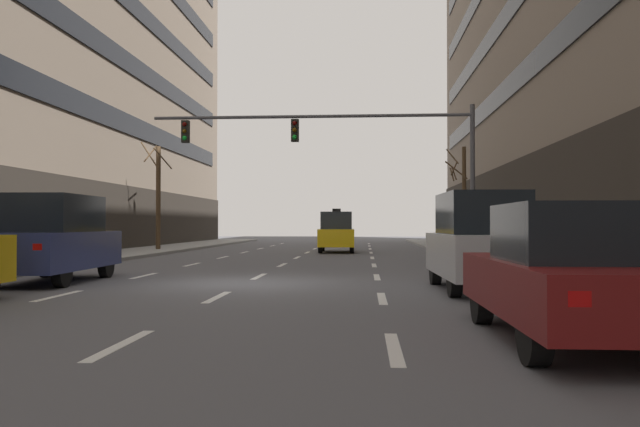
{
  "coord_description": "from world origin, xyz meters",
  "views": [
    {
      "loc": [
        2.89,
        -15.46,
        1.44
      ],
      "look_at": [
        0.41,
        20.46,
        2.04
      ],
      "focal_mm": 35.96,
      "sensor_mm": 36.0,
      "label": 1
    }
  ],
  "objects_px": {
    "taxi_driving_1": "(337,232)",
    "traffic_signal_0": "(349,145)",
    "street_tree_0": "(158,195)",
    "car_parked_1": "(481,242)",
    "pedestrian_1": "(496,234)",
    "street_tree_2": "(463,194)",
    "car_parked_0": "(572,274)",
    "car_driving_0": "(54,239)",
    "pedestrian_0": "(540,241)"
  },
  "relations": [
    {
      "from": "car_parked_0",
      "to": "traffic_signal_0",
      "type": "xyz_separation_m",
      "value": [
        -3.07,
        15.8,
        3.57
      ]
    },
    {
      "from": "car_parked_1",
      "to": "street_tree_2",
      "type": "distance_m",
      "value": 18.57
    },
    {
      "from": "car_driving_0",
      "to": "street_tree_2",
      "type": "bearing_deg",
      "value": 53.41
    },
    {
      "from": "car_parked_0",
      "to": "car_parked_1",
      "type": "xyz_separation_m",
      "value": [
        -0.0,
        6.11,
        0.23
      ]
    },
    {
      "from": "street_tree_0",
      "to": "street_tree_2",
      "type": "distance_m",
      "value": 15.72
    },
    {
      "from": "street_tree_0",
      "to": "pedestrian_1",
      "type": "bearing_deg",
      "value": -12.44
    },
    {
      "from": "car_parked_0",
      "to": "car_parked_1",
      "type": "relative_size",
      "value": 1.02
    },
    {
      "from": "traffic_signal_0",
      "to": "pedestrian_1",
      "type": "relative_size",
      "value": 7.93
    },
    {
      "from": "traffic_signal_0",
      "to": "car_parked_0",
      "type": "bearing_deg",
      "value": -79.01
    },
    {
      "from": "taxi_driving_1",
      "to": "pedestrian_1",
      "type": "relative_size",
      "value": 2.85
    },
    {
      "from": "car_driving_0",
      "to": "pedestrian_0",
      "type": "xyz_separation_m",
      "value": [
        11.99,
        0.61,
        -0.04
      ]
    },
    {
      "from": "taxi_driving_1",
      "to": "street_tree_2",
      "type": "distance_m",
      "value": 6.65
    },
    {
      "from": "pedestrian_0",
      "to": "pedestrian_1",
      "type": "xyz_separation_m",
      "value": [
        1.62,
        13.15,
        -0.03
      ]
    },
    {
      "from": "car_driving_0",
      "to": "street_tree_2",
      "type": "relative_size",
      "value": 0.88
    },
    {
      "from": "street_tree_0",
      "to": "street_tree_2",
      "type": "xyz_separation_m",
      "value": [
        15.71,
        -0.44,
        -0.03
      ]
    },
    {
      "from": "pedestrian_0",
      "to": "traffic_signal_0",
      "type": "bearing_deg",
      "value": 121.92
    },
    {
      "from": "car_parked_1",
      "to": "traffic_signal_0",
      "type": "distance_m",
      "value": 10.7
    },
    {
      "from": "car_parked_1",
      "to": "traffic_signal_0",
      "type": "height_order",
      "value": "traffic_signal_0"
    },
    {
      "from": "car_parked_0",
      "to": "traffic_signal_0",
      "type": "distance_m",
      "value": 16.49
    },
    {
      "from": "taxi_driving_1",
      "to": "traffic_signal_0",
      "type": "height_order",
      "value": "traffic_signal_0"
    },
    {
      "from": "car_driving_0",
      "to": "taxi_driving_1",
      "type": "distance_m",
      "value": 18.64
    },
    {
      "from": "car_parked_0",
      "to": "pedestrian_0",
      "type": "distance_m",
      "value": 8.23
    },
    {
      "from": "car_driving_0",
      "to": "pedestrian_0",
      "type": "bearing_deg",
      "value": 2.89
    },
    {
      "from": "taxi_driving_1",
      "to": "street_tree_0",
      "type": "relative_size",
      "value": 0.77
    },
    {
      "from": "street_tree_2",
      "to": "car_parked_0",
      "type": "bearing_deg",
      "value": -95.61
    },
    {
      "from": "traffic_signal_0",
      "to": "pedestrian_0",
      "type": "height_order",
      "value": "traffic_signal_0"
    },
    {
      "from": "car_driving_0",
      "to": "pedestrian_0",
      "type": "height_order",
      "value": "car_driving_0"
    },
    {
      "from": "car_driving_0",
      "to": "car_parked_0",
      "type": "relative_size",
      "value": 1.01
    },
    {
      "from": "car_parked_1",
      "to": "pedestrian_1",
      "type": "height_order",
      "value": "car_parked_1"
    },
    {
      "from": "car_parked_0",
      "to": "street_tree_2",
      "type": "relative_size",
      "value": 0.87
    },
    {
      "from": "car_driving_0",
      "to": "traffic_signal_0",
      "type": "distance_m",
      "value": 11.5
    },
    {
      "from": "car_driving_0",
      "to": "street_tree_2",
      "type": "xyz_separation_m",
      "value": [
        12.62,
        17.0,
        1.87
      ]
    },
    {
      "from": "car_driving_0",
      "to": "street_tree_0",
      "type": "distance_m",
      "value": 17.81
    },
    {
      "from": "street_tree_0",
      "to": "taxi_driving_1",
      "type": "bearing_deg",
      "value": 0.74
    },
    {
      "from": "car_parked_1",
      "to": "traffic_signal_0",
      "type": "relative_size",
      "value": 0.37
    },
    {
      "from": "traffic_signal_0",
      "to": "street_tree_0",
      "type": "xyz_separation_m",
      "value": [
        -10.24,
        9.07,
        -1.42
      ]
    },
    {
      "from": "car_parked_0",
      "to": "car_parked_1",
      "type": "height_order",
      "value": "car_parked_1"
    },
    {
      "from": "taxi_driving_1",
      "to": "pedestrian_0",
      "type": "bearing_deg",
      "value": -71.38
    },
    {
      "from": "car_parked_1",
      "to": "pedestrian_0",
      "type": "height_order",
      "value": "car_parked_1"
    },
    {
      "from": "car_driving_0",
      "to": "pedestrian_1",
      "type": "bearing_deg",
      "value": 45.32
    },
    {
      "from": "traffic_signal_0",
      "to": "pedestrian_0",
      "type": "xyz_separation_m",
      "value": [
        4.83,
        -7.76,
        -3.37
      ]
    },
    {
      "from": "traffic_signal_0",
      "to": "street_tree_0",
      "type": "distance_m",
      "value": 13.75
    },
    {
      "from": "taxi_driving_1",
      "to": "car_parked_0",
      "type": "bearing_deg",
      "value": -81.03
    },
    {
      "from": "car_parked_1",
      "to": "car_driving_0",
      "type": "bearing_deg",
      "value": 172.64
    },
    {
      "from": "taxi_driving_1",
      "to": "car_parked_1",
      "type": "distance_m",
      "value": 19.28
    },
    {
      "from": "car_driving_0",
      "to": "pedestrian_0",
      "type": "distance_m",
      "value": 12.0
    },
    {
      "from": "street_tree_2",
      "to": "pedestrian_1",
      "type": "height_order",
      "value": "street_tree_2"
    },
    {
      "from": "taxi_driving_1",
      "to": "traffic_signal_0",
      "type": "xyz_separation_m",
      "value": [
        0.88,
        -9.19,
        3.37
      ]
    },
    {
      "from": "taxi_driving_1",
      "to": "pedestrian_0",
      "type": "distance_m",
      "value": 17.89
    },
    {
      "from": "street_tree_0",
      "to": "pedestrian_1",
      "type": "height_order",
      "value": "street_tree_0"
    }
  ]
}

